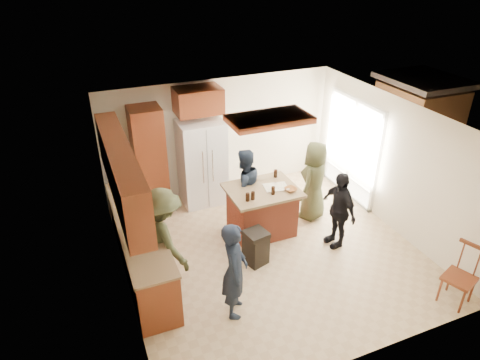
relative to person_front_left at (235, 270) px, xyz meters
name	(u,v)px	position (x,y,z in m)	size (l,w,h in m)	color
room_shell	(407,137)	(5.49, 2.74, 0.09)	(8.00, 5.20, 5.00)	tan
person_front_left	(235,270)	(0.00, 0.00, 0.00)	(0.56, 0.41, 1.55)	#182031
person_behind_left	(244,187)	(1.04, 2.14, 0.00)	(0.75, 0.47, 1.55)	#1B2537
person_behind_right	(314,181)	(2.39, 1.80, 0.03)	(0.79, 0.51, 1.61)	#353921
person_side_right	(338,210)	(2.32, 0.84, -0.05)	(0.85, 0.44, 1.46)	black
person_counter	(164,239)	(-0.77, 1.02, 0.08)	(1.10, 0.51, 1.70)	#353A22
left_cabinetry	(134,222)	(-1.13, 1.49, 0.18)	(0.64, 3.00, 2.30)	maroon
back_wall_units	(162,146)	(-0.22, 3.29, 0.61)	(1.80, 0.60, 2.45)	maroon
refrigerator	(202,163)	(0.56, 3.21, 0.13)	(0.90, 0.76, 1.80)	white
kitchen_island	(262,210)	(1.23, 1.70, -0.30)	(1.28, 1.03, 0.93)	#9A3D27
island_items	(274,188)	(1.40, 1.60, 0.20)	(1.02, 0.73, 0.15)	silver
trash_bin	(256,247)	(0.75, 0.90, -0.45)	(0.43, 0.43, 0.63)	black
spindle_chair	(460,278)	(3.20, -1.10, -0.32)	(0.54, 0.54, 0.99)	maroon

